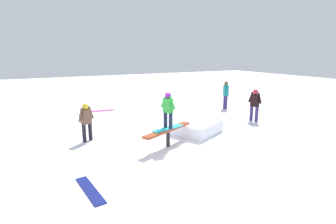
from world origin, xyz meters
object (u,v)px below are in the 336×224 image
(rail_feature, at_px, (168,131))
(bystander_teal, at_px, (226,93))
(main_rider_on_rail, at_px, (168,111))
(loose_snowboard_magenta, at_px, (103,111))
(bystander_black, at_px, (255,103))
(loose_snowboard_navy, at_px, (90,190))
(backpack_on_snow, at_px, (83,117))
(bystander_brown, at_px, (86,120))

(rail_feature, relative_size, bystander_teal, 1.40)
(main_rider_on_rail, bearing_deg, rail_feature, 0.00)
(main_rider_on_rail, bearing_deg, loose_snowboard_magenta, -102.32)
(bystander_black, relative_size, loose_snowboard_navy, 1.01)
(bystander_black, bearing_deg, backpack_on_snow, -131.43)
(main_rider_on_rail, bearing_deg, loose_snowboard_navy, 13.10)
(rail_feature, distance_m, backpack_on_snow, 5.54)
(backpack_on_snow, bearing_deg, rail_feature, -120.85)
(bystander_teal, distance_m, backpack_on_snow, 8.14)
(rail_feature, bearing_deg, backpack_on_snow, -93.32)
(loose_snowboard_magenta, bearing_deg, main_rider_on_rail, 103.45)
(bystander_teal, xyz_separation_m, backpack_on_snow, (8.05, -1.01, -0.74))
(bystander_black, xyz_separation_m, loose_snowboard_magenta, (5.97, -5.67, -0.86))
(main_rider_on_rail, relative_size, bystander_brown, 0.92)
(bystander_black, distance_m, backpack_on_snow, 8.40)
(rail_feature, height_order, loose_snowboard_navy, rail_feature)
(loose_snowboard_magenta, bearing_deg, bystander_teal, 165.89)
(rail_feature, xyz_separation_m, main_rider_on_rail, (0.00, 0.00, 0.73))
(bystander_teal, bearing_deg, backpack_on_snow, -73.37)
(loose_snowboard_magenta, bearing_deg, bystander_brown, 78.34)
(bystander_teal, bearing_deg, bystander_brown, -51.53)
(bystander_brown, height_order, bystander_black, bystander_black)
(bystander_teal, xyz_separation_m, loose_snowboard_navy, (9.12, 5.96, -0.90))
(bystander_black, bearing_deg, bystander_teal, 153.92)
(loose_snowboard_navy, height_order, backpack_on_snow, backpack_on_snow)
(backpack_on_snow, bearing_deg, bystander_teal, -59.52)
(bystander_brown, relative_size, loose_snowboard_magenta, 1.14)
(rail_feature, xyz_separation_m, loose_snowboard_magenta, (0.62, -6.87, -0.55))
(loose_snowboard_navy, bearing_deg, loose_snowboard_magenta, 157.73)
(main_rider_on_rail, bearing_deg, bystander_teal, -162.95)
(main_rider_on_rail, height_order, bystander_black, main_rider_on_rail)
(bystander_black, distance_m, loose_snowboard_navy, 9.03)
(main_rider_on_rail, distance_m, loose_snowboard_magenta, 7.02)
(rail_feature, height_order, main_rider_on_rail, main_rider_on_rail)
(bystander_teal, relative_size, backpack_on_snow, 4.77)
(bystander_brown, bearing_deg, bystander_teal, 171.83)
(loose_snowboard_navy, distance_m, loose_snowboard_magenta, 9.05)
(bystander_brown, bearing_deg, loose_snowboard_magenta, -132.86)
(bystander_black, bearing_deg, main_rider_on_rail, -90.70)
(bystander_black, xyz_separation_m, backpack_on_snow, (7.39, -3.94, -0.70))
(bystander_brown, distance_m, bystander_black, 7.81)
(loose_snowboard_magenta, distance_m, backpack_on_snow, 2.24)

